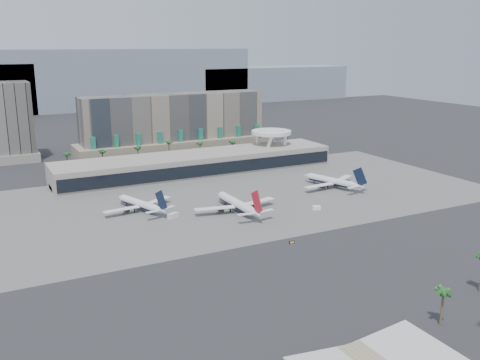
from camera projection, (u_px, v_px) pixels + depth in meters
name	position (u px, v px, depth m)	size (l,w,h in m)	color
ground	(297.00, 227.00, 228.29)	(900.00, 900.00, 0.00)	#232326
apron_pad	(239.00, 195.00, 275.67)	(260.00, 130.00, 0.06)	#5B5B59
mountain_ridge	(102.00, 83.00, 638.21)	(680.00, 60.00, 70.00)	gray
hotel	(175.00, 130.00, 378.84)	(140.00, 30.00, 42.00)	gray
office_tower	(11.00, 126.00, 352.86)	(30.00, 30.00, 52.00)	black
terminal	(197.00, 163.00, 321.32)	(170.00, 32.50, 14.50)	#B5AA9F
saucer_structure	(271.00, 135.00, 348.03)	(26.00, 26.00, 21.89)	white
palm_row	(186.00, 146.00, 353.73)	(157.80, 2.80, 13.10)	brown
airliner_left	(140.00, 204.00, 249.54)	(35.48, 36.68, 13.15)	white
airliner_centre	(237.00, 204.00, 248.12)	(41.84, 43.05, 14.87)	white
airliner_right	(332.00, 181.00, 289.95)	(38.35, 39.69, 14.15)	white
service_vehicle_a	(173.00, 216.00, 239.22)	(4.94, 2.41, 2.41)	silver
service_vehicle_b	(316.00, 208.00, 251.57)	(3.70, 2.11, 1.90)	white
taxiway_sign	(292.00, 242.00, 209.17)	(2.36, 0.46, 1.07)	black
near_palm_a	(443.00, 297.00, 146.69)	(6.00, 6.00, 11.32)	brown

